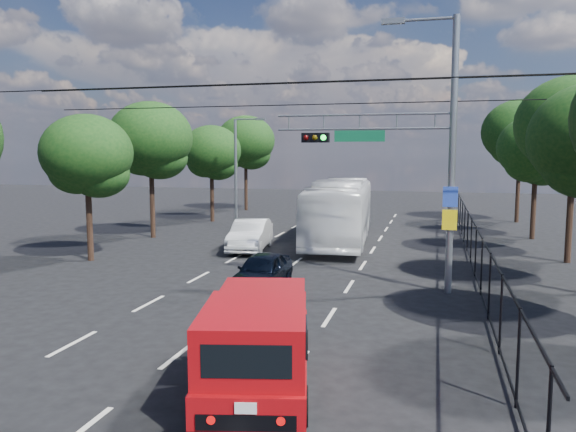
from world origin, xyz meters
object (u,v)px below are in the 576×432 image
(navy_hatchback, at_px, (262,271))
(white_bus, at_px, (340,211))
(white_van, at_px, (250,235))
(red_pickup, at_px, (259,339))
(signal_mast, at_px, (416,143))

(navy_hatchback, xyz_separation_m, white_bus, (0.93, 11.41, 1.06))
(navy_hatchback, relative_size, white_bus, 0.31)
(white_bus, bearing_deg, navy_hatchback, -99.13)
(white_van, bearing_deg, red_pickup, -78.55)
(signal_mast, bearing_deg, white_bus, 112.96)
(white_van, bearing_deg, white_bus, 36.05)
(white_bus, bearing_deg, red_pickup, -89.88)
(red_pickup, relative_size, white_bus, 0.47)
(signal_mast, distance_m, red_pickup, 10.67)
(red_pickup, bearing_deg, navy_hatchback, 106.90)
(navy_hatchback, bearing_deg, white_van, 112.13)
(red_pickup, xyz_separation_m, navy_hatchback, (-2.51, 8.26, -0.43))
(red_pickup, height_order, white_bus, white_bus)
(red_pickup, bearing_deg, white_van, 109.16)
(red_pickup, distance_m, white_bus, 19.74)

